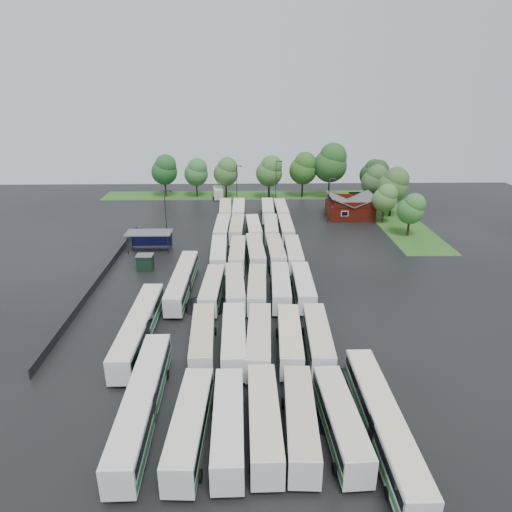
{
  "coord_description": "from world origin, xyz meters",
  "views": [
    {
      "loc": [
        0.53,
        -57.2,
        29.12
      ],
      "look_at": [
        2.0,
        12.0,
        2.5
      ],
      "focal_mm": 32.0,
      "sensor_mm": 36.0,
      "label": 1
    }
  ],
  "objects_px": {
    "brick_building": "(350,209)",
    "artic_bus_east": "(383,423)",
    "minibus": "(218,193)",
    "artic_bus_west_a": "(142,401)"
  },
  "relations": [
    {
      "from": "artic_bus_west_a",
      "to": "brick_building",
      "type": "bearing_deg",
      "value": 62.49
    },
    {
      "from": "artic_bus_east",
      "to": "minibus",
      "type": "xyz_separation_m",
      "value": [
        -19.05,
        87.82,
        -0.35
      ]
    },
    {
      "from": "artic_bus_east",
      "to": "minibus",
      "type": "height_order",
      "value": "artic_bus_east"
    },
    {
      "from": "brick_building",
      "to": "artic_bus_east",
      "type": "distance_m",
      "value": 70.07
    },
    {
      "from": "artic_bus_east",
      "to": "brick_building",
      "type": "bearing_deg",
      "value": 79.68
    },
    {
      "from": "brick_building",
      "to": "artic_bus_east",
      "type": "height_order",
      "value": "brick_building"
    },
    {
      "from": "brick_building",
      "to": "artic_bus_east",
      "type": "xyz_separation_m",
      "value": [
        -11.96,
        -69.04,
        0.02
      ]
    },
    {
      "from": "brick_building",
      "to": "artic_bus_west_a",
      "type": "height_order",
      "value": "brick_building"
    },
    {
      "from": "brick_building",
      "to": "artic_bus_east",
      "type": "relative_size",
      "value": 0.55
    },
    {
      "from": "artic_bus_west_a",
      "to": "minibus",
      "type": "relative_size",
      "value": 2.85
    }
  ]
}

